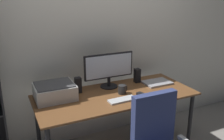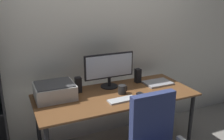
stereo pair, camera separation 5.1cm
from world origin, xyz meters
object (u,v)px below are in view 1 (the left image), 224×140
at_px(monitor, 109,68).
at_px(coffee_mug, 122,89).
at_px(speaker_right, 137,75).
at_px(keyboard, 122,100).
at_px(speaker_left, 78,85).
at_px(printer, 55,91).
at_px(mouse, 141,95).
at_px(desk, 116,101).
at_px(laptop, 157,83).

distance_m(monitor, coffee_mug, 0.31).
height_order(coffee_mug, speaker_right, speaker_right).
bearing_deg(keyboard, monitor, 82.69).
distance_m(monitor, keyboard, 0.46).
height_order(monitor, speaker_left, monitor).
bearing_deg(speaker_left, speaker_right, 0.00).
relative_size(keyboard, printer, 0.72).
xyz_separation_m(mouse, speaker_right, (0.17, 0.38, 0.07)).
bearing_deg(coffee_mug, printer, 164.75).
relative_size(keyboard, mouse, 3.02).
relative_size(mouse, speaker_left, 0.56).
bearing_deg(coffee_mug, speaker_right, 35.74).
height_order(desk, laptop, laptop).
xyz_separation_m(desk, printer, (-0.61, 0.17, 0.16)).
relative_size(desk, speaker_left, 10.08).
height_order(desk, mouse, mouse).
bearing_deg(printer, keyboard, -29.92).
bearing_deg(mouse, speaker_left, 130.84).
xyz_separation_m(desk, speaker_right, (0.40, 0.22, 0.16)).
bearing_deg(monitor, speaker_left, -178.78).
distance_m(coffee_mug, speaker_right, 0.41).
height_order(coffee_mug, printer, printer).
bearing_deg(mouse, monitor, 101.52).
distance_m(monitor, printer, 0.66).
bearing_deg(coffee_mug, monitor, 100.14).
relative_size(mouse, laptop, 0.30).
bearing_deg(speaker_right, printer, -177.16).
bearing_deg(printer, speaker_left, 10.63).
height_order(desk, speaker_right, speaker_right).
distance_m(desk, coffee_mug, 0.14).
distance_m(monitor, laptop, 0.63).
xyz_separation_m(mouse, speaker_left, (-0.57, 0.38, 0.07)).
bearing_deg(mouse, printer, 143.04).
distance_m(keyboard, speaker_right, 0.57).
relative_size(monitor, keyboard, 2.02).
distance_m(monitor, speaker_left, 0.40).
relative_size(coffee_mug, speaker_left, 0.60).
xyz_separation_m(keyboard, mouse, (0.23, 0.02, 0.01)).
height_order(monitor, printer, monitor).
bearing_deg(speaker_left, mouse, -33.72).
bearing_deg(printer, mouse, -21.52).
distance_m(coffee_mug, laptop, 0.53).
relative_size(speaker_left, printer, 0.43).
distance_m(keyboard, mouse, 0.23).
height_order(laptop, speaker_left, speaker_left).
bearing_deg(desk, speaker_left, 147.74).
xyz_separation_m(keyboard, laptop, (0.60, 0.25, 0.00)).
relative_size(mouse, speaker_right, 0.56).
xyz_separation_m(desk, laptop, (0.59, 0.08, 0.09)).
bearing_deg(printer, speaker_right, 2.84).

